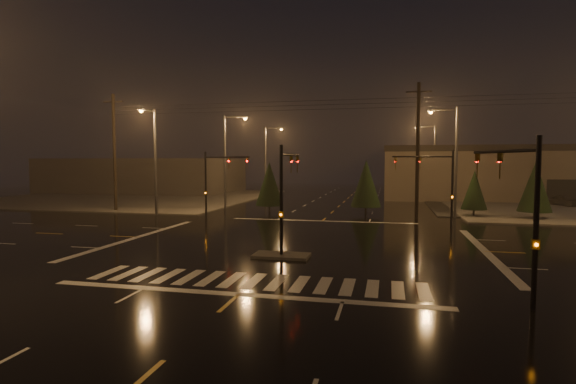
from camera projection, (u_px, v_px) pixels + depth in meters
name	position (u px, v px, depth m)	size (l,w,h in m)	color
ground	(296.00, 244.00, 27.99)	(140.00, 140.00, 0.00)	black
sidewalk_nw	(133.00, 197.00, 63.78)	(36.00, 36.00, 0.12)	#43413C
median_island	(281.00, 256.00, 24.09)	(3.00, 1.60, 0.15)	#43413C
crosswalk	(254.00, 281.00, 19.23)	(15.00, 2.60, 0.01)	beige
stop_bar_near	(239.00, 294.00, 17.28)	(16.00, 0.50, 0.01)	beige
stop_bar_far	(322.00, 221.00, 38.69)	(16.00, 0.50, 0.01)	beige
commercial_block	(145.00, 175.00, 76.37)	(30.00, 18.00, 5.60)	#3B3634
signal_mast_median	(285.00, 186.00, 24.74)	(0.25, 4.59, 6.00)	black
signal_mast_ne	(440.00, 178.00, 35.50)	(4.84, 1.86, 6.00)	black
signal_mast_nw	(215.00, 177.00, 39.68)	(4.84, 1.86, 6.00)	black
signal_mast_se	(522.00, 201.00, 16.00)	(1.55, 3.87, 6.00)	black
streetlight_1	(228.00, 155.00, 47.57)	(2.77, 0.32, 10.00)	#38383A
streetlight_2	(268.00, 157.00, 63.14)	(2.77, 0.32, 10.00)	#38383A
streetlight_3	(453.00, 154.00, 40.70)	(2.77, 0.32, 10.00)	#38383A
streetlight_4	(432.00, 156.00, 60.16)	(2.77, 0.32, 10.00)	#38383A
streetlight_5	(153.00, 154.00, 42.00)	(0.32, 2.77, 10.00)	#38383A
utility_pole_0	(114.00, 152.00, 46.04)	(2.20, 0.32, 12.00)	black
utility_pole_1	(418.00, 150.00, 39.43)	(2.20, 0.32, 12.00)	black
conifer_0	(474.00, 190.00, 41.47)	(2.31, 2.31, 4.30)	black
conifer_1	(535.00, 186.00, 39.53)	(2.85, 2.85, 5.16)	black
conifer_3	(269.00, 184.00, 45.15)	(2.80, 2.80, 5.08)	black
conifer_4	(366.00, 183.00, 43.82)	(2.94, 2.94, 5.30)	black
car_parked	(565.00, 201.00, 51.00)	(1.61, 4.00, 1.36)	black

